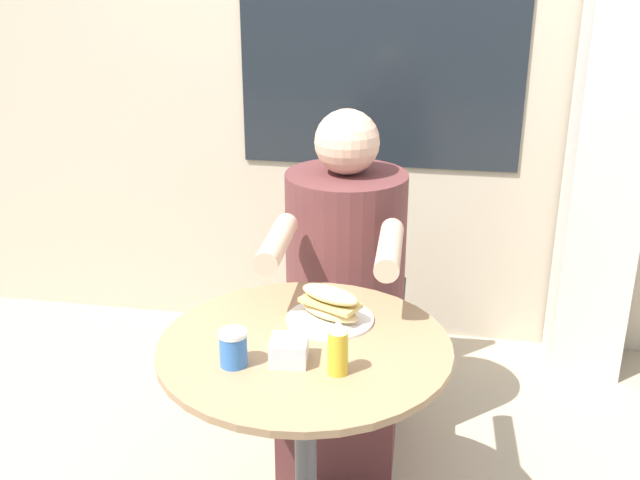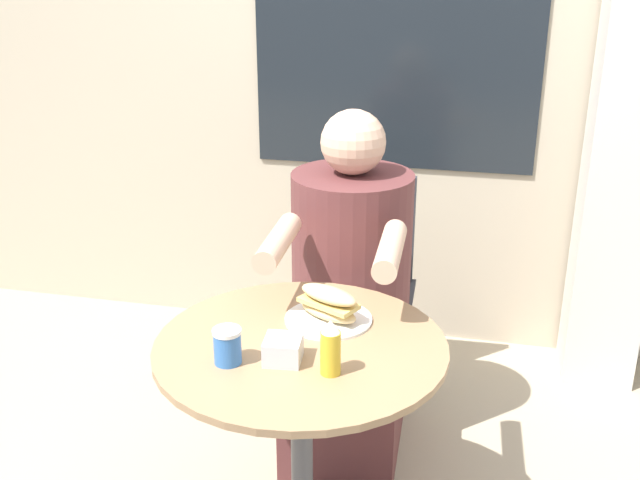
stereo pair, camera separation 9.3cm
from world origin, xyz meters
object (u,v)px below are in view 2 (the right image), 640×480
at_px(condiment_bottle, 331,348).
at_px(sandwich_on_plate, 328,308).
at_px(drink_cup, 227,346).
at_px(cafe_table, 301,405).
at_px(diner_chair, 365,269).
at_px(seated_diner, 349,313).

bearing_deg(condiment_bottle, sandwich_on_plate, 103.39).
height_order(sandwich_on_plate, drink_cup, sandwich_on_plate).
height_order(cafe_table, sandwich_on_plate, sandwich_on_plate).
xyz_separation_m(cafe_table, sandwich_on_plate, (0.04, 0.14, 0.22)).
distance_m(diner_chair, sandwich_on_plate, 0.84).
distance_m(cafe_table, sandwich_on_plate, 0.27).
distance_m(seated_diner, drink_cup, 0.78).
bearing_deg(sandwich_on_plate, condiment_bottle, -76.61).
relative_size(seated_diner, sandwich_on_plate, 5.00).
bearing_deg(seated_diner, sandwich_on_plate, 91.30).
height_order(cafe_table, seated_diner, seated_diner).
relative_size(sandwich_on_plate, condiment_bottle, 1.69).
relative_size(diner_chair, condiment_bottle, 6.18).
relative_size(cafe_table, diner_chair, 0.87).
bearing_deg(diner_chair, drink_cup, 79.37).
distance_m(seated_diner, sandwich_on_plate, 0.51).
distance_m(drink_cup, condiment_bottle, 0.26).
distance_m(sandwich_on_plate, condiment_bottle, 0.27).
bearing_deg(diner_chair, condiment_bottle, 92.90).
xyz_separation_m(cafe_table, seated_diner, (0.01, 0.59, -0.02)).
bearing_deg(sandwich_on_plate, drink_cup, -125.23).
relative_size(drink_cup, condiment_bottle, 0.64).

